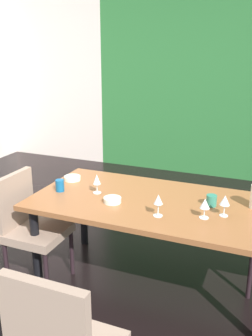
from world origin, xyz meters
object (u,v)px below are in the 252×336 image
at_px(wine_glass_north, 205,204).
at_px(cup_south, 60,186).
at_px(dining_table, 158,211).
at_px(serving_bowl_center, 112,200).
at_px(wine_glass_left, 97,180).
at_px(wine_glass_near_window, 225,201).
at_px(chair_left_near, 29,223).
at_px(serving_bowl_west, 72,178).
at_px(wine_glass_rear, 158,200).
at_px(cup_front, 211,200).

bearing_deg(wine_glass_north, cup_south, 177.38).
bearing_deg(dining_table, serving_bowl_center, -154.66).
bearing_deg(wine_glass_left, dining_table, 2.00).
bearing_deg(dining_table, wine_glass_near_window, -7.50).
xyz_separation_m(chair_left_near, serving_bowl_west, (0.13, 0.48, 0.25)).
relative_size(wine_glass_north, cup_south, 1.47).
xyz_separation_m(wine_glass_left, serving_bowl_west, (-0.34, 0.19, -0.09)).
xyz_separation_m(wine_glass_rear, serving_bowl_center, (-0.39, 0.09, -0.10)).
distance_m(dining_table, wine_glass_north, 0.45).
xyz_separation_m(wine_glass_north, cup_south, (-1.20, 0.05, -0.05)).
xyz_separation_m(wine_glass_left, cup_south, (-0.30, -0.08, -0.06)).
bearing_deg(chair_left_near, serving_bowl_center, 103.26).
relative_size(wine_glass_left, wine_glass_rear, 0.99).
distance_m(wine_glass_rear, serving_bowl_center, 0.42).
relative_size(dining_table, cup_south, 20.12).
height_order(dining_table, chair_left_near, chair_left_near).
bearing_deg(serving_bowl_west, cup_south, -81.04).
relative_size(serving_bowl_center, cup_south, 1.39).
bearing_deg(cup_front, wine_glass_left, -174.15).
height_order(wine_glass_left, wine_glass_north, wine_glass_left).
relative_size(dining_table, wine_glass_north, 13.67).
xyz_separation_m(dining_table, wine_glass_rear, (0.08, -0.25, 0.19)).
bearing_deg(serving_bowl_west, cup_front, -4.52).
bearing_deg(serving_bowl_center, serving_bowl_west, 149.02).
bearing_deg(cup_front, chair_left_near, -164.47).
height_order(serving_bowl_west, cup_south, cup_south).
distance_m(wine_glass_rear, serving_bowl_west, 1.03).
distance_m(serving_bowl_center, serving_bowl_west, 0.63).
distance_m(dining_table, chair_left_near, 1.05).
distance_m(wine_glass_rear, cup_south, 0.91).
bearing_deg(wine_glass_near_window, serving_bowl_center, -174.16).
relative_size(dining_table, wine_glass_near_window, 12.79).
distance_m(wine_glass_near_window, serving_bowl_west, 1.39).
bearing_deg(chair_left_near, wine_glass_left, 121.50).
height_order(dining_table, serving_bowl_west, serving_bowl_west).
distance_m(wine_glass_near_window, wine_glass_left, 1.02).
xyz_separation_m(chair_left_near, cup_south, (0.17, 0.21, 0.28)).
relative_size(chair_left_near, serving_bowl_center, 6.85).
bearing_deg(serving_bowl_center, wine_glass_near_window, 5.84).
bearing_deg(serving_bowl_west, serving_bowl_center, -30.98).
height_order(dining_table, wine_glass_near_window, wine_glass_near_window).
bearing_deg(chair_left_near, cup_south, 140.21).
relative_size(wine_glass_left, cup_south, 1.63).
distance_m(wine_glass_rear, cup_front, 0.45).
xyz_separation_m(dining_table, cup_south, (-0.81, -0.10, 0.13)).
bearing_deg(cup_south, chair_left_near, -129.79).
bearing_deg(wine_glass_left, serving_bowl_west, 150.83).
distance_m(wine_glass_near_window, cup_south, 1.32).
bearing_deg(serving_bowl_west, wine_glass_near_window, -9.99).
xyz_separation_m(chair_left_near, wine_glass_rear, (1.07, 0.06, 0.35)).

